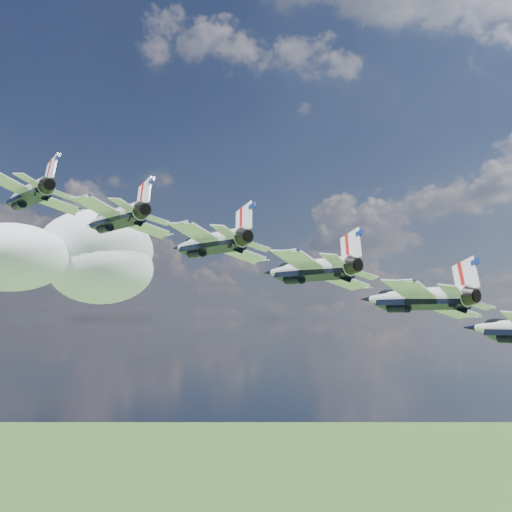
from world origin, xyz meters
TOP-DOWN VIEW (x-y plane):
  - cloud_far at (57.81, 198.42)m, footprint 61.69×48.47m
  - jet_0 at (-14.40, 23.34)m, footprint 12.91×16.98m
  - jet_1 at (-7.37, 14.77)m, footprint 12.91×16.98m
  - jet_2 at (-0.34, 6.19)m, footprint 12.91×16.98m
  - jet_3 at (6.69, -2.39)m, footprint 12.91×16.98m
  - jet_4 at (13.72, -10.96)m, footprint 12.91×16.98m

SIDE VIEW (x-z plane):
  - jet_4 at x=13.72m, z-range 142.94..151.08m
  - jet_3 at x=6.69m, z-range 146.05..154.19m
  - jet_2 at x=-0.34m, z-range 149.17..157.30m
  - jet_1 at x=-7.37m, z-range 152.28..160.41m
  - jet_0 at x=-14.40m, z-range 155.39..163.53m
  - cloud_far at x=57.81m, z-range 154.37..178.60m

